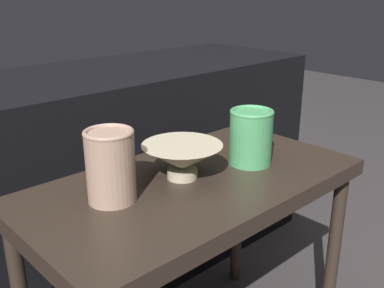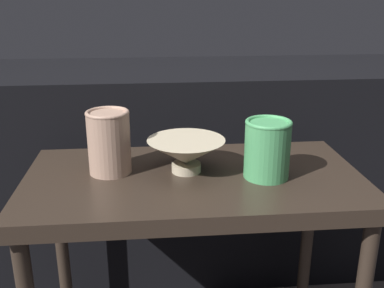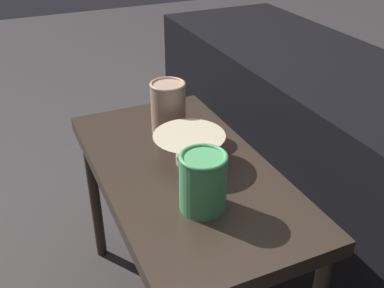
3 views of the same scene
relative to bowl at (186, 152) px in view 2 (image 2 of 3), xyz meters
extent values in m
cube|color=#2D231C|center=(0.02, -0.02, -0.07)|extent=(0.81, 0.43, 0.04)
cylinder|color=#2D231C|center=(-0.35, 0.16, -0.35)|extent=(0.04, 0.04, 0.51)
cylinder|color=#2D231C|center=(0.38, 0.16, -0.35)|extent=(0.04, 0.04, 0.51)
cube|color=black|center=(0.02, 0.51, -0.24)|extent=(1.71, 0.50, 0.72)
cylinder|color=#C1B293|center=(0.00, 0.00, -0.04)|extent=(0.07, 0.07, 0.02)
cone|color=#C1B293|center=(0.00, 0.00, 0.00)|extent=(0.19, 0.19, 0.06)
cylinder|color=tan|center=(-0.18, 0.01, 0.02)|extent=(0.10, 0.10, 0.15)
torus|color=tan|center=(-0.18, 0.01, 0.10)|extent=(0.10, 0.10, 0.01)
cylinder|color=#47995B|center=(0.19, -0.05, 0.02)|extent=(0.11, 0.11, 0.13)
torus|color=#47995B|center=(0.19, -0.05, 0.08)|extent=(0.11, 0.11, 0.01)
camera|label=1|loc=(-0.64, -0.72, 0.38)|focal=42.00mm
camera|label=2|loc=(-0.08, -1.01, 0.38)|focal=42.00mm
camera|label=3|loc=(0.92, -0.40, 0.59)|focal=42.00mm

